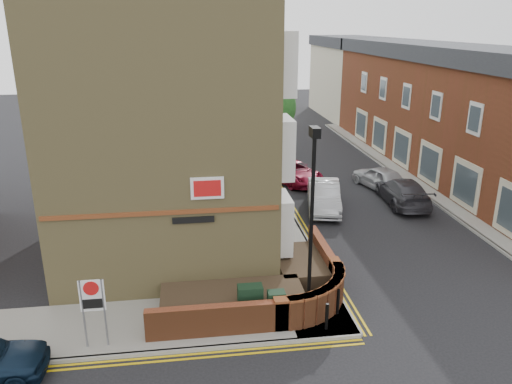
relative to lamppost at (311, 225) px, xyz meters
The scene contains 27 objects.
ground 3.90m from the lamppost, 143.13° to the right, with size 120.00×120.00×0.00m, color black.
pavement_corner 6.07m from the lamppost, behind, with size 13.00×3.00×0.12m, color gray.
pavement_main 15.17m from the lamppost, 88.45° to the left, with size 2.00×32.00×0.12m, color gray.
pavement_far 16.73m from the lamppost, 45.99° to the left, with size 4.00×40.00×0.12m, color gray.
kerb_side 6.18m from the lamppost, 166.76° to the right, with size 13.00×0.15×0.12m, color gray.
kerb_main_near 15.22m from the lamppost, 84.60° to the left, with size 0.15×32.00×0.12m, color gray.
kerb_main_far 15.44m from the lamppost, 51.46° to the left, with size 0.15×40.00×0.12m, color gray.
yellow_lines_side 6.27m from the lamppost, 164.13° to the right, with size 13.00×0.28×0.01m, color gold.
yellow_lines_main 15.26m from the lamppost, 83.64° to the left, with size 0.28×32.00×0.01m, color gold.
corner_building 8.62m from the lamppost, 123.16° to the left, with size 8.95×10.40×13.60m.
garden_wall 3.93m from the lamppost, 140.91° to the left, with size 6.80×6.00×1.20m, color brown, non-canonical shape.
lamppost is the anchor object (origin of this frame).
utility_cabinet_large 3.24m from the lamppost, behind, with size 0.80×0.45×1.20m, color black.
utility_cabinet_small 2.90m from the lamppost, 169.70° to the right, with size 0.55×0.40×1.10m, color black.
bollard_near 2.91m from the lamppost, 63.43° to the right, with size 0.11×0.11×0.90m, color black.
bollard_far 2.95m from the lamppost, ahead, with size 0.11×0.11×0.90m, color black.
zone_sign 6.85m from the lamppost, behind, with size 0.72×0.07×2.20m.
far_terrace 20.41m from the lamppost, 50.77° to the left, with size 5.40×30.40×8.00m.
far_terrace_cream 39.00m from the lamppost, 70.68° to the left, with size 5.40×12.40×8.00m.
tree_near 12.92m from the lamppost, 88.22° to the left, with size 3.64×3.65×6.70m.
tree_mid 20.93m from the lamppost, 88.90° to the left, with size 4.03×4.03×7.42m.
tree_far 28.89m from the lamppost, 89.21° to the left, with size 3.81×3.81×7.00m.
traffic_light_assembly 23.82m from the lamppost, 88.07° to the left, with size 0.20×0.16×4.20m.
silver_car_near 10.71m from the lamppost, 72.06° to the left, with size 1.57×4.50×1.48m, color #AAADB2.
red_car_main 15.26m from the lamppost, 80.20° to the left, with size 2.14×4.65×1.29m, color maroon.
grey_car_far 12.98m from the lamppost, 53.09° to the left, with size 1.95×4.81×1.39m, color #35343A.
silver_car_far 15.02m from the lamppost, 59.97° to the left, with size 1.61×4.01×1.37m, color #B7B9BF.
Camera 1 is at (-2.04, -12.67, 9.27)m, focal length 35.00 mm.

